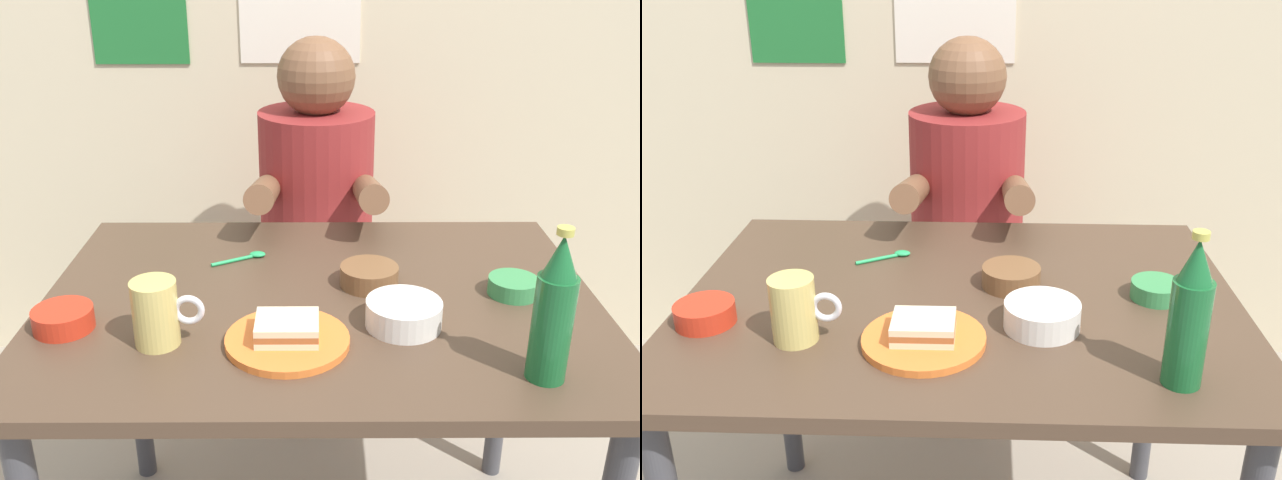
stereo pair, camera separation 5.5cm
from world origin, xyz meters
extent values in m
cube|color=#4C3828|center=(0.00, 0.00, 0.72)|extent=(1.10, 0.80, 0.03)
cylinder|color=#3F3F44|center=(-0.49, 0.34, 0.35)|extent=(0.05, 0.05, 0.71)
cylinder|color=#3F3F44|center=(0.49, 0.34, 0.35)|extent=(0.05, 0.05, 0.71)
cylinder|color=#4C4C51|center=(-0.01, 0.63, 0.21)|extent=(0.08, 0.08, 0.41)
cylinder|color=maroon|center=(-0.01, 0.63, 0.43)|extent=(0.34, 0.34, 0.04)
cylinder|color=maroon|center=(-0.01, 0.63, 0.71)|extent=(0.32, 0.32, 0.52)
sphere|color=brown|center=(-0.01, 0.63, 1.06)|extent=(0.21, 0.21, 0.21)
cylinder|color=brown|center=(-0.14, 0.38, 0.82)|extent=(0.07, 0.31, 0.14)
cylinder|color=brown|center=(0.12, 0.38, 0.82)|extent=(0.07, 0.31, 0.14)
cylinder|color=orange|center=(-0.06, -0.18, 0.75)|extent=(0.22, 0.22, 0.01)
cube|color=beige|center=(-0.06, -0.18, 0.76)|extent=(0.11, 0.09, 0.01)
cube|color=#9E592D|center=(-0.06, -0.18, 0.77)|extent=(0.11, 0.09, 0.01)
cube|color=beige|center=(-0.06, -0.18, 0.78)|extent=(0.11, 0.09, 0.01)
cylinder|color=#D1BC66|center=(-0.29, -0.18, 0.80)|extent=(0.08, 0.08, 0.12)
torus|color=silver|center=(-0.23, -0.18, 0.81)|extent=(0.06, 0.01, 0.06)
cylinder|color=#19602D|center=(0.36, -0.29, 0.83)|extent=(0.06, 0.06, 0.18)
cone|color=#19602D|center=(0.36, -0.29, 0.95)|extent=(0.05, 0.05, 0.07)
cylinder|color=#BFB74C|center=(0.36, -0.29, 1.00)|extent=(0.03, 0.03, 0.01)
cylinder|color=brown|center=(0.10, 0.05, 0.76)|extent=(0.12, 0.12, 0.04)
cylinder|color=brown|center=(0.10, 0.05, 0.77)|extent=(0.10, 0.10, 0.02)
cylinder|color=red|center=(-0.47, -0.13, 0.76)|extent=(0.11, 0.11, 0.04)
cylinder|color=#A33521|center=(-0.47, -0.13, 0.77)|extent=(0.09, 0.09, 0.02)
cylinder|color=#388C4C|center=(0.39, 0.01, 0.76)|extent=(0.10, 0.10, 0.03)
cylinder|color=#5B643A|center=(0.39, 0.01, 0.77)|extent=(0.08, 0.08, 0.02)
cylinder|color=silver|center=(0.15, -0.12, 0.77)|extent=(0.14, 0.14, 0.05)
cylinder|color=tan|center=(0.15, -0.12, 0.78)|extent=(0.11, 0.11, 0.02)
cylinder|color=#26A559|center=(-0.19, 0.16, 0.74)|extent=(0.10, 0.06, 0.01)
ellipsoid|color=#26A559|center=(-0.14, 0.19, 0.75)|extent=(0.04, 0.02, 0.01)
camera|label=1|loc=(-0.01, -1.24, 1.39)|focal=39.21mm
camera|label=2|loc=(0.05, -1.24, 1.39)|focal=39.21mm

